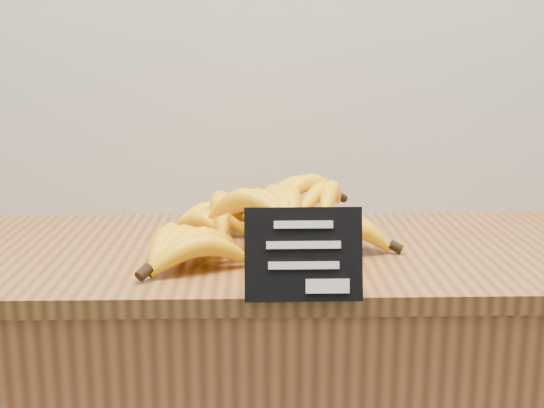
{
  "coord_description": "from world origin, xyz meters",
  "views": [
    {
      "loc": [
        -0.07,
        1.55,
        1.28
      ],
      "look_at": [
        -0.04,
        2.7,
        1.02
      ],
      "focal_mm": 45.0,
      "sensor_mm": 36.0,
      "label": 1
    }
  ],
  "objects": [
    {
      "name": "chalkboard_sign",
      "position": [
        -0.0,
        2.48,
        1.0
      ],
      "size": [
        0.17,
        0.04,
        0.13
      ],
      "primitive_type": "cube",
      "rotation": [
        -0.26,
        0.0,
        0.0
      ],
      "color": "black",
      "rests_on": "counter_top"
    },
    {
      "name": "banana_pile",
      "position": [
        -0.07,
        2.75,
        0.98
      ],
      "size": [
        0.48,
        0.39,
        0.13
      ],
      "color": "#FFBE0A",
      "rests_on": "counter_top"
    },
    {
      "name": "counter_top",
      "position": [
        -0.04,
        2.75,
        0.92
      ],
      "size": [
        1.58,
        0.54,
        0.03
      ],
      "primitive_type": "cube",
      "color": "brown",
      "rests_on": "counter"
    }
  ]
}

